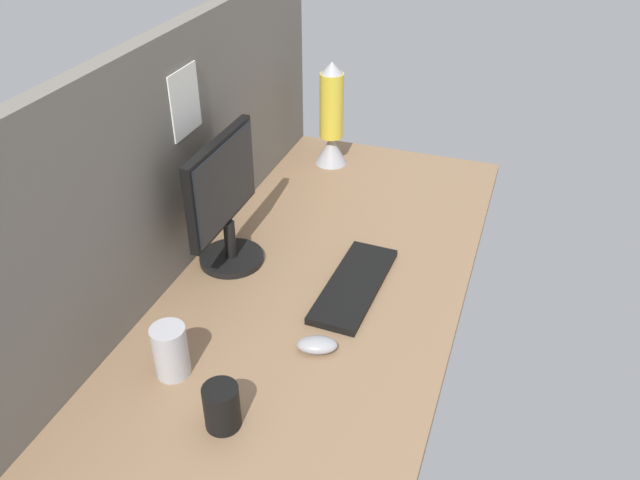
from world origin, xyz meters
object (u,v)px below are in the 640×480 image
at_px(mouse, 317,345).
at_px(mug_black_travel, 222,407).
at_px(lava_lamp, 331,122).
at_px(monitor, 224,200).
at_px(keyboard, 354,285).
at_px(mug_steel, 171,351).

distance_m(mouse, mug_black_travel, 0.29).
relative_size(mouse, mug_black_travel, 0.94).
distance_m(mouse, lava_lamp, 0.99).
relative_size(monitor, mouse, 3.85).
xyz_separation_m(keyboard, lava_lamp, (0.68, 0.29, 0.15)).
height_order(mouse, lava_lamp, lava_lamp).
bearing_deg(mug_black_travel, mug_steel, 60.65).
height_order(mug_steel, mug_black_travel, mug_steel).
bearing_deg(mug_black_travel, mouse, -22.01).
xyz_separation_m(keyboard, mug_steel, (-0.43, 0.29, 0.05)).
relative_size(keyboard, mug_steel, 2.88).
height_order(monitor, lava_lamp, same).
relative_size(monitor, mug_steel, 2.88).
relative_size(mug_steel, mug_black_travel, 1.26).
distance_m(mug_steel, lava_lamp, 1.11).
xyz_separation_m(monitor, keyboard, (-0.01, -0.37, -0.19)).
distance_m(monitor, mug_black_travel, 0.61).
xyz_separation_m(keyboard, mug_black_travel, (-0.53, 0.12, 0.04)).
relative_size(mouse, mug_steel, 0.75).
distance_m(monitor, mouse, 0.48).
bearing_deg(mug_black_travel, keyboard, -13.05).
distance_m(keyboard, mug_black_travel, 0.54).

